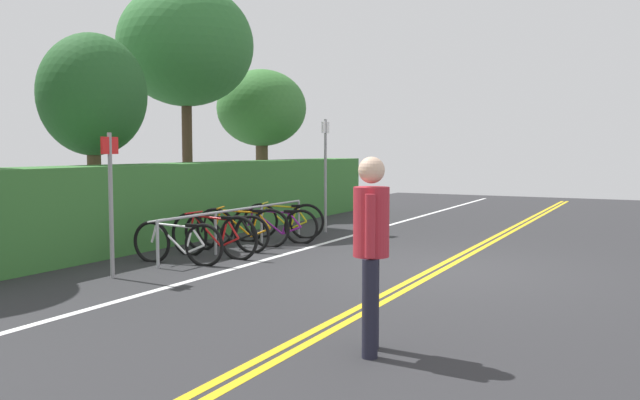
% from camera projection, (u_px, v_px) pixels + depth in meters
% --- Properties ---
extents(ground_plane, '(32.68, 13.59, 0.05)m').
position_uv_depth(ground_plane, '(439.00, 270.00, 10.20)').
color(ground_plane, '#2B2B2D').
extents(centre_line_yellow_inner, '(29.42, 0.10, 0.00)m').
position_uv_depth(centre_line_yellow_inner, '(444.00, 269.00, 10.16)').
color(centre_line_yellow_inner, gold).
rests_on(centre_line_yellow_inner, ground_plane).
extents(centre_line_yellow_outer, '(29.42, 0.10, 0.00)m').
position_uv_depth(centre_line_yellow_outer, '(434.00, 268.00, 10.23)').
color(centre_line_yellow_outer, gold).
rests_on(centre_line_yellow_outer, ground_plane).
extents(bike_lane_stripe_white, '(29.42, 0.12, 0.00)m').
position_uv_depth(bike_lane_stripe_white, '(282.00, 255.00, 11.47)').
color(bike_lane_stripe_white, white).
rests_on(bike_lane_stripe_white, ground_plane).
extents(bike_rack, '(4.50, 0.05, 0.75)m').
position_uv_depth(bike_rack, '(240.00, 218.00, 12.15)').
color(bike_rack, '#9EA0A5').
rests_on(bike_rack, ground_plane).
extents(bicycle_0, '(0.46, 1.67, 0.72)m').
position_uv_depth(bicycle_0, '(178.00, 243.00, 10.61)').
color(bicycle_0, black).
rests_on(bicycle_0, ground_plane).
extents(bicycle_1, '(0.46, 1.78, 0.78)m').
position_uv_depth(bicycle_1, '(214.00, 236.00, 11.25)').
color(bicycle_1, black).
rests_on(bicycle_1, ground_plane).
extents(bicycle_2, '(0.46, 1.68, 0.71)m').
position_uv_depth(bicycle_2, '(226.00, 233.00, 11.93)').
color(bicycle_2, black).
rests_on(bicycle_2, ground_plane).
extents(bicycle_3, '(0.69, 1.71, 0.77)m').
position_uv_depth(bicycle_3, '(243.00, 227.00, 12.48)').
color(bicycle_3, black).
rests_on(bicycle_3, ground_plane).
extents(bicycle_4, '(0.56, 1.74, 0.71)m').
position_uv_depth(bicycle_4, '(274.00, 226.00, 13.01)').
color(bicycle_4, black).
rests_on(bicycle_4, ground_plane).
extents(bicycle_5, '(0.64, 1.63, 0.76)m').
position_uv_depth(bicycle_5, '(284.00, 221.00, 13.71)').
color(bicycle_5, black).
rests_on(bicycle_5, ground_plane).
extents(pedestrian, '(0.47, 0.32, 1.76)m').
position_uv_depth(pedestrian, '(371.00, 240.00, 5.92)').
color(pedestrian, '#1E1E2D').
rests_on(pedestrian, ground_plane).
extents(sign_post_near, '(0.36, 0.08, 2.06)m').
position_uv_depth(sign_post_near, '(111.00, 190.00, 9.35)').
color(sign_post_near, gray).
rests_on(sign_post_near, ground_plane).
extents(sign_post_far, '(0.36, 0.06, 2.47)m').
position_uv_depth(sign_post_far, '(325.00, 165.00, 14.56)').
color(sign_post_far, gray).
rests_on(sign_post_far, ground_plane).
extents(hedge_backdrop, '(13.45, 1.07, 1.54)m').
position_uv_depth(hedge_backdrop, '(209.00, 198.00, 14.29)').
color(hedge_backdrop, '#387533').
rests_on(hedge_backdrop, ground_plane).
extents(tree_mid, '(2.01, 2.01, 3.98)m').
position_uv_depth(tree_mid, '(92.00, 96.00, 12.50)').
color(tree_mid, brown).
rests_on(tree_mid, ground_plane).
extents(tree_far_right, '(3.11, 3.11, 5.60)m').
position_uv_depth(tree_far_right, '(186.00, 46.00, 15.31)').
color(tree_far_right, '#473323').
rests_on(tree_far_right, ground_plane).
extents(tree_extra, '(2.45, 2.45, 3.99)m').
position_uv_depth(tree_extra, '(262.00, 109.00, 18.26)').
color(tree_extra, brown).
rests_on(tree_extra, ground_plane).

